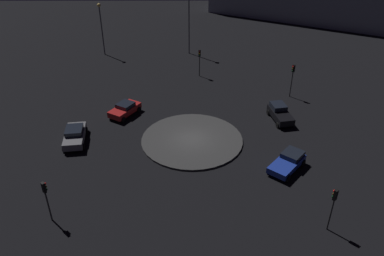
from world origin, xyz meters
TOP-DOWN VIEW (x-y plane):
  - ground_plane at (0.00, 0.00)m, footprint 120.17×120.17m
  - roundabout_island at (0.00, 0.00)m, footprint 10.43×10.43m
  - car_blue at (-8.82, 4.71)m, footprint 4.09×4.37m
  - car_black at (-9.86, -4.29)m, footprint 2.55×4.28m
  - car_grey at (11.95, 0.15)m, footprint 2.59×4.66m
  - car_red at (7.65, -5.39)m, footprint 3.58×4.28m
  - traffic_light_south at (-1.07, -16.32)m, footprint 0.31×0.36m
  - traffic_light_southwest at (-12.25, -9.99)m, footprint 0.39×0.38m
  - traffic_light_northeast at (10.96, 11.25)m, footprint 0.39×0.39m
  - traffic_light_northwest at (-10.21, 12.27)m, footprint 0.38×0.39m
  - streetlamp_southeast_near at (13.70, -24.79)m, footprint 0.55×0.55m
  - streetlamp_south at (0.38, -25.21)m, footprint 0.60×0.60m

SIDE VIEW (x-z plane):
  - ground_plane at x=0.00m, z-range 0.00..0.00m
  - roundabout_island at x=0.00m, z-range 0.00..0.19m
  - car_blue at x=-8.82m, z-range 0.04..1.40m
  - car_red at x=7.65m, z-range 0.03..1.47m
  - car_grey at x=11.95m, z-range 0.02..1.56m
  - car_black at x=-9.86m, z-range 0.00..1.60m
  - traffic_light_northeast at x=10.96m, z-range 0.80..4.54m
  - traffic_light_south at x=-1.07m, z-range 0.82..4.63m
  - traffic_light_northwest at x=-10.21m, z-range 0.83..4.69m
  - traffic_light_southwest at x=-12.25m, z-range 0.89..5.12m
  - streetlamp_southeast_near at x=13.70m, z-range 1.35..9.26m
  - streetlamp_south at x=0.38m, z-range 1.75..11.26m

